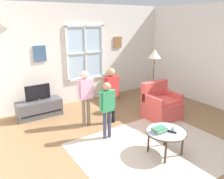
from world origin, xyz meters
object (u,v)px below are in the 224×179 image
at_px(coffee_table, 166,133).
at_px(remote_near_books, 165,130).
at_px(person_pink_shirt, 85,92).
at_px(tv_stand, 39,108).
at_px(person_red_shirt, 111,89).
at_px(remote_near_cup, 172,132).
at_px(potted_plant_by_window, 113,86).
at_px(person_green_shirt, 107,104).
at_px(television, 38,92).
at_px(cup, 173,128).
at_px(armchair, 161,105).
at_px(floor_lamp, 154,60).
at_px(book_stack, 159,130).

xyz_separation_m(coffee_table, remote_near_books, (0.00, 0.03, 0.04)).
distance_m(coffee_table, person_pink_shirt, 1.97).
height_order(tv_stand, person_red_shirt, person_red_shirt).
xyz_separation_m(coffee_table, person_pink_shirt, (-0.65, 1.82, 0.38)).
relative_size(coffee_table, remote_near_cup, 5.29).
xyz_separation_m(person_red_shirt, potted_plant_by_window, (1.02, 1.42, -0.45)).
relative_size(remote_near_books, person_pink_shirt, 0.11).
relative_size(tv_stand, remote_near_cup, 7.71).
bearing_deg(person_green_shirt, person_red_shirt, 49.97).
bearing_deg(television, potted_plant_by_window, 3.04).
xyz_separation_m(cup, person_pink_shirt, (-0.76, 1.87, 0.30)).
bearing_deg(person_green_shirt, armchair, 4.45).
bearing_deg(tv_stand, person_pink_shirt, -55.91).
xyz_separation_m(tv_stand, person_red_shirt, (1.29, -1.30, 0.61)).
distance_m(tv_stand, floor_lamp, 3.16).
height_order(remote_near_cup, person_red_shirt, person_red_shirt).
bearing_deg(remote_near_cup, tv_stand, 115.57).
distance_m(person_green_shirt, potted_plant_by_window, 2.49).
relative_size(coffee_table, person_green_shirt, 0.62).
bearing_deg(person_red_shirt, remote_near_books, -86.13).
xyz_separation_m(television, cup, (1.50, -2.97, -0.13)).
xyz_separation_m(armchair, potted_plant_by_window, (-0.18, 1.84, 0.05)).
xyz_separation_m(remote_near_books, person_green_shirt, (-0.57, 1.03, 0.28)).
bearing_deg(remote_near_books, remote_near_cup, -70.22).
bearing_deg(person_red_shirt, tv_stand, 134.66).
bearing_deg(cup, remote_near_books, 141.63).
relative_size(coffee_table, person_pink_shirt, 0.58).
bearing_deg(tv_stand, armchair, -34.77).
xyz_separation_m(tv_stand, armchair, (2.48, -1.72, 0.11)).
bearing_deg(person_pink_shirt, person_red_shirt, -20.80).
bearing_deg(book_stack, remote_near_books, -9.34).
distance_m(coffee_table, person_red_shirt, 1.66).
distance_m(potted_plant_by_window, floor_lamp, 1.67).
distance_m(television, remote_near_books, 3.21).
height_order(armchair, person_pink_shirt, person_pink_shirt).
bearing_deg(television, cup, -63.16).
bearing_deg(potted_plant_by_window, person_pink_shirt, -142.11).
distance_m(television, remote_near_cup, 3.34).
relative_size(coffee_table, potted_plant_by_window, 0.95).
bearing_deg(armchair, floor_lamp, 68.03).
bearing_deg(book_stack, remote_near_cup, -40.60).
bearing_deg(person_pink_shirt, floor_lamp, -2.47).
bearing_deg(tv_stand, remote_near_cup, -64.43).
xyz_separation_m(tv_stand, remote_near_cup, (1.44, -3.01, 0.25)).
relative_size(book_stack, person_green_shirt, 0.21).
xyz_separation_m(television, armchair, (2.48, -1.72, -0.31)).
height_order(television, book_stack, television).
xyz_separation_m(cup, remote_near_cup, (-0.06, -0.05, -0.03)).
bearing_deg(remote_near_books, cup, -38.37).
xyz_separation_m(tv_stand, person_green_shirt, (0.83, -1.85, 0.53)).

